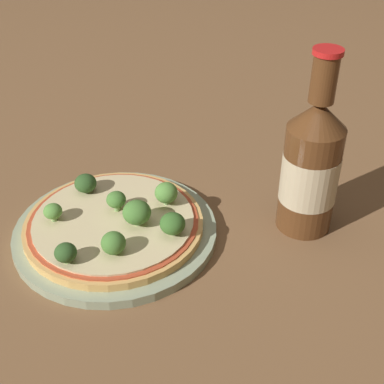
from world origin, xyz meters
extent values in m
plane|color=brown|center=(0.00, 0.00, 0.00)|extent=(3.00, 3.00, 0.00)
cylinder|color=#93A384|center=(0.00, -0.02, 0.01)|extent=(0.25, 0.25, 0.01)
cylinder|color=tan|center=(0.00, -0.02, 0.02)|extent=(0.22, 0.22, 0.01)
cylinder|color=#B74728|center=(0.00, -0.02, 0.02)|extent=(0.21, 0.21, 0.00)
cylinder|color=beige|center=(0.00, -0.02, 0.02)|extent=(0.20, 0.20, 0.00)
cylinder|color=#7A9E5B|center=(0.02, 0.01, 0.03)|extent=(0.01, 0.01, 0.01)
ellipsoid|color=#477A33|center=(0.02, 0.01, 0.04)|extent=(0.03, 0.03, 0.03)
cylinder|color=#7A9E5B|center=(0.05, -0.09, 0.03)|extent=(0.01, 0.01, 0.01)
ellipsoid|color=#2D5123|center=(0.05, -0.09, 0.04)|extent=(0.02, 0.02, 0.02)
cylinder|color=#7A9E5B|center=(-0.07, -0.03, 0.03)|extent=(0.01, 0.01, 0.01)
ellipsoid|color=#2D5123|center=(-0.07, -0.03, 0.04)|extent=(0.03, 0.03, 0.02)
cylinder|color=#7A9E5B|center=(0.06, -0.04, 0.03)|extent=(0.01, 0.01, 0.01)
ellipsoid|color=#477A33|center=(0.06, -0.04, 0.04)|extent=(0.03, 0.03, 0.03)
cylinder|color=#7A9E5B|center=(-0.01, -0.01, 0.03)|extent=(0.01, 0.01, 0.01)
ellipsoid|color=#477A33|center=(-0.01, -0.01, 0.04)|extent=(0.02, 0.02, 0.02)
cylinder|color=#7A9E5B|center=(0.06, 0.04, 0.03)|extent=(0.01, 0.01, 0.01)
ellipsoid|color=#386628|center=(0.06, 0.04, 0.04)|extent=(0.03, 0.03, 0.03)
cylinder|color=#7A9E5B|center=(-0.03, -0.08, 0.03)|extent=(0.01, 0.01, 0.01)
ellipsoid|color=#568E3D|center=(-0.03, -0.08, 0.04)|extent=(0.02, 0.02, 0.02)
cylinder|color=#7A9E5B|center=(0.00, 0.05, 0.03)|extent=(0.01, 0.01, 0.01)
ellipsoid|color=#568E3D|center=(0.00, 0.05, 0.04)|extent=(0.03, 0.03, 0.03)
cylinder|color=#563319|center=(0.08, 0.21, 0.07)|extent=(0.07, 0.07, 0.14)
cylinder|color=#C6B793|center=(0.08, 0.21, 0.07)|extent=(0.07, 0.07, 0.06)
cone|color=#563319|center=(0.08, 0.21, 0.16)|extent=(0.07, 0.07, 0.03)
cylinder|color=#563319|center=(0.08, 0.21, 0.20)|extent=(0.03, 0.03, 0.05)
cylinder|color=red|center=(0.08, 0.21, 0.23)|extent=(0.03, 0.03, 0.01)
camera|label=1|loc=(0.51, -0.16, 0.43)|focal=50.00mm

